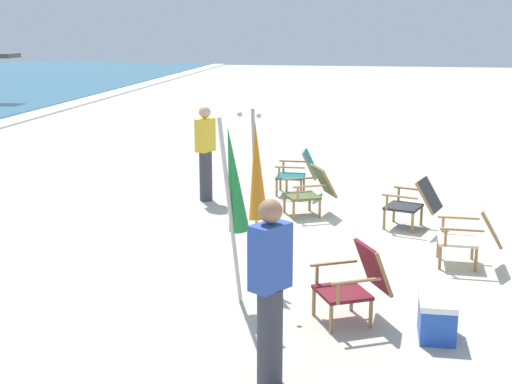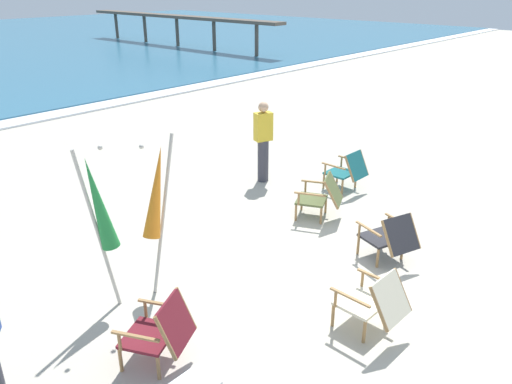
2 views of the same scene
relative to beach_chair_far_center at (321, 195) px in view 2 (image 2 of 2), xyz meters
The scene contains 11 objects.
ground_plane 1.69m from the beach_chair_far_center, 135.81° to the right, with size 80.00×80.00×0.00m, color #B7AF9E.
surf_band 10.28m from the beach_chair_far_center, 96.55° to the left, with size 80.00×1.10×0.06m, color white.
beach_chair_far_center is the anchor object (origin of this frame).
beach_chair_back_left 1.67m from the beach_chair_far_center, 109.06° to the right, with size 0.79×0.92×0.77m.
beach_chair_front_left 3.04m from the beach_chair_far_center, 133.37° to the right, with size 0.61×0.78×0.78m.
beach_chair_back_right 1.40m from the beach_chair_far_center, 14.22° to the left, with size 0.60×0.74×0.80m.
beach_chair_front_right 4.13m from the beach_chair_far_center, 168.51° to the right, with size 0.82×0.88×0.81m.
umbrella_furled_green 3.98m from the beach_chair_far_center, behind, with size 0.44×0.39×2.11m.
umbrella_furled_orange 3.25m from the beach_chair_far_center, behind, with size 0.72×0.36×2.04m.
person_by_waterline 2.04m from the beach_chair_far_center, 71.31° to the left, with size 0.39×0.31×1.63m.
pier_distant 24.23m from the beach_chair_far_center, 56.13° to the left, with size 0.90×16.05×1.87m.
Camera 2 is at (-5.33, -3.25, 3.80)m, focal length 35.00 mm.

